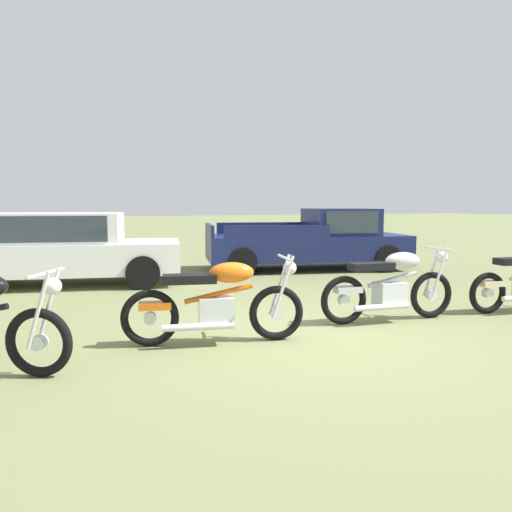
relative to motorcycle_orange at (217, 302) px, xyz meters
The scene contains 5 objects.
ground_plane 1.29m from the motorcycle_orange, ahead, with size 120.00×120.00×0.00m, color olive.
motorcycle_orange is the anchor object (origin of this frame).
motorcycle_silver 2.54m from the motorcycle_orange, ahead, with size 2.02×0.64×1.02m.
car_white 5.35m from the motorcycle_orange, 106.68° to the left, with size 4.67×2.63×1.43m.
pickup_truck_navy 6.83m from the motorcycle_orange, 50.88° to the left, with size 5.13×2.87×1.49m.
Camera 1 is at (-2.90, -5.17, 1.61)m, focal length 34.59 mm.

